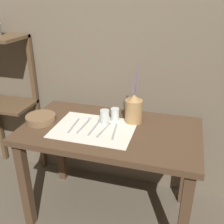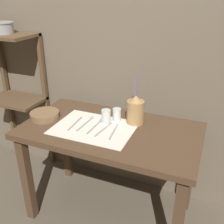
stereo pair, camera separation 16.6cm
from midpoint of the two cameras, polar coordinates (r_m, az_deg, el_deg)
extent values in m
plane|color=brown|center=(2.16, 2.00, -20.74)|extent=(12.00, 12.00, 0.00)
cube|color=#6B5E4C|center=(1.96, 7.21, 14.54)|extent=(7.00, 0.06, 2.40)
cube|color=#4C3523|center=(1.73, 2.35, -4.20)|extent=(1.17, 0.65, 0.04)
cube|color=#4C3523|center=(1.97, -15.68, -13.98)|extent=(0.06, 0.06, 0.69)
cube|color=#4C3523|center=(2.32, -7.77, -6.59)|extent=(0.06, 0.06, 0.69)
cube|color=#4C3523|center=(2.07, 18.90, -12.14)|extent=(0.06, 0.06, 0.69)
cube|color=brown|center=(2.26, -20.39, 15.37)|extent=(0.47, 0.31, 0.02)
cube|color=brown|center=(2.40, -18.46, 2.48)|extent=(0.47, 0.31, 0.02)
cube|color=brown|center=(2.65, -20.05, 2.95)|extent=(0.04, 0.04, 1.24)
cube|color=brown|center=(2.39, -12.18, 1.57)|extent=(0.04, 0.04, 1.24)
cube|color=silver|center=(1.72, -1.17, -3.48)|extent=(0.52, 0.39, 0.00)
cylinder|color=#A87F4C|center=(1.77, 7.78, -0.12)|extent=(0.12, 0.12, 0.16)
cone|color=#A87F4C|center=(1.73, 7.98, 2.88)|extent=(0.09, 0.09, 0.04)
cylinder|color=slate|center=(1.69, 8.30, 6.35)|extent=(0.02, 0.01, 0.18)
cylinder|color=slate|center=(1.70, 7.91, 5.56)|extent=(0.01, 0.02, 0.13)
cylinder|color=slate|center=(1.70, 8.64, 5.73)|extent=(0.03, 0.01, 0.14)
cylinder|color=slate|center=(1.67, 8.68, 6.68)|extent=(0.02, 0.04, 0.21)
cylinder|color=slate|center=(1.70, 7.68, 5.59)|extent=(0.02, 0.01, 0.13)
cylinder|color=brown|center=(1.88, -12.03, -0.72)|extent=(0.20, 0.20, 0.05)
cylinder|color=silver|center=(1.77, 1.39, -0.99)|extent=(0.06, 0.06, 0.09)
cylinder|color=silver|center=(1.80, 3.71, -0.64)|extent=(0.06, 0.06, 0.09)
cube|color=#939399|center=(1.77, -5.40, -2.59)|extent=(0.02, 0.21, 0.00)
cube|color=#939399|center=(1.76, -3.29, -2.79)|extent=(0.02, 0.21, 0.00)
sphere|color=#939399|center=(1.84, -1.77, -1.34)|extent=(0.02, 0.02, 0.02)
cube|color=#939399|center=(1.72, -1.10, -3.34)|extent=(0.02, 0.21, 0.00)
sphere|color=#939399|center=(1.81, 0.29, -1.83)|extent=(0.02, 0.02, 0.02)
cube|color=#939399|center=(1.69, 0.94, -3.88)|extent=(0.04, 0.21, 0.00)
cube|color=#939399|center=(1.67, 3.25, -4.31)|extent=(0.04, 0.21, 0.00)
cylinder|color=#939399|center=(2.27, -21.04, 16.72)|extent=(0.19, 0.19, 0.09)
cylinder|color=#939399|center=(2.26, -21.19, 17.69)|extent=(0.20, 0.20, 0.01)
camera|label=1|loc=(0.08, -87.14, 1.34)|focal=42.00mm
camera|label=2|loc=(0.08, 92.86, -1.34)|focal=42.00mm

